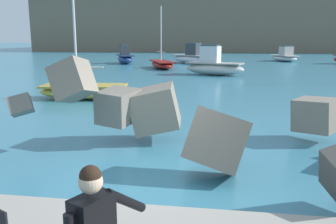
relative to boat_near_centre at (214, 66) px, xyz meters
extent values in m
plane|color=teal|center=(-0.61, -22.97, -0.78)|extent=(400.00, 400.00, 0.00)
cube|color=gray|center=(-1.24, -20.12, 0.22)|extent=(1.62, 1.37, 1.55)
cube|color=gray|center=(-3.15, -21.52, 1.19)|extent=(1.21, 1.08, 1.34)
cube|color=gray|center=(0.64, -22.72, 0.06)|extent=(1.53, 1.42, 1.67)
cube|color=slate|center=(-2.24, -20.50, 0.34)|extent=(1.25, 1.43, 1.07)
cube|color=gray|center=(3.49, -19.46, 0.04)|extent=(1.51, 1.40, 1.06)
cube|color=slate|center=(-4.49, -21.84, 0.56)|extent=(0.86, 0.87, 0.74)
sphere|color=#DBB28E|center=(-0.37, -27.69, 1.09)|extent=(0.21, 0.21, 0.21)
sphere|color=black|center=(-0.37, -27.69, 1.14)|extent=(0.19, 0.19, 0.19)
cylinder|color=black|center=(-0.16, -27.37, 0.78)|extent=(0.31, 0.51, 0.41)
cube|color=black|center=(-1.28, -27.60, 0.63)|extent=(0.12, 0.07, 0.16)
ellipsoid|color=beige|center=(0.07, -0.02, -0.27)|extent=(5.39, 3.37, 1.02)
cube|color=#9C9991|center=(0.07, -0.02, 0.20)|extent=(4.96, 3.10, 0.10)
cube|color=silver|center=(-0.29, 0.10, 0.92)|extent=(1.79, 1.53, 1.36)
cube|color=#334C5B|center=(-0.29, 0.10, 1.66)|extent=(1.61, 1.38, 0.12)
ellipsoid|color=maroon|center=(-5.32, 5.70, -0.40)|extent=(3.80, 5.87, 0.75)
cube|color=maroon|center=(-5.32, 5.70, -0.06)|extent=(3.49, 5.40, 0.10)
cylinder|color=silver|center=(-5.48, 6.09, 2.68)|extent=(0.12, 0.12, 5.40)
cylinder|color=silver|center=(-5.48, 6.09, 0.88)|extent=(1.38, 3.15, 0.08)
ellipsoid|color=navy|center=(-10.87, 11.97, -0.27)|extent=(3.43, 4.79, 1.02)
cube|color=navy|center=(-10.87, 11.97, 0.20)|extent=(3.16, 4.40, 0.10)
cube|color=#33383D|center=(-11.02, 12.27, 0.82)|extent=(1.47, 1.65, 1.16)
cube|color=#334C5B|center=(-11.02, 12.27, 1.46)|extent=(1.33, 1.48, 0.12)
ellipsoid|color=#EAC64C|center=(-6.22, -13.10, -0.42)|extent=(4.77, 2.28, 0.71)
cube|color=#AF9539|center=(-6.22, -13.10, -0.11)|extent=(4.38, 2.10, 0.10)
cylinder|color=silver|center=(-6.56, -13.14, 3.08)|extent=(0.12, 0.12, 6.29)
cylinder|color=silver|center=(-6.56, -13.14, 0.83)|extent=(2.75, 0.37, 0.08)
ellipsoid|color=white|center=(-3.04, 13.44, -0.27)|extent=(5.68, 5.10, 1.02)
cube|color=#ACACAC|center=(-3.04, 13.44, 0.20)|extent=(5.22, 4.69, 0.10)
cube|color=#33383D|center=(-2.71, 13.17, 0.89)|extent=(2.07, 1.99, 1.31)
cube|color=#334C5B|center=(-2.71, 13.17, 1.61)|extent=(1.87, 1.79, 0.12)
ellipsoid|color=white|center=(8.82, 19.37, -0.38)|extent=(3.84, 5.37, 0.79)
cube|color=#ACACAC|center=(8.82, 19.37, -0.03)|extent=(3.54, 4.94, 0.10)
cube|color=#B7B2A8|center=(8.96, 19.02, 0.59)|extent=(1.76, 1.85, 1.15)
cube|color=#334C5B|center=(8.96, 19.02, 1.22)|extent=(1.58, 1.67, 0.12)
cube|color=#756651|center=(3.10, 66.68, 5.11)|extent=(89.70, 41.30, 11.78)
cube|color=#667F4C|center=(3.10, 66.68, 11.60)|extent=(91.50, 42.12, 1.20)
camera|label=1|loc=(0.69, -30.40, 2.28)|focal=38.42mm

